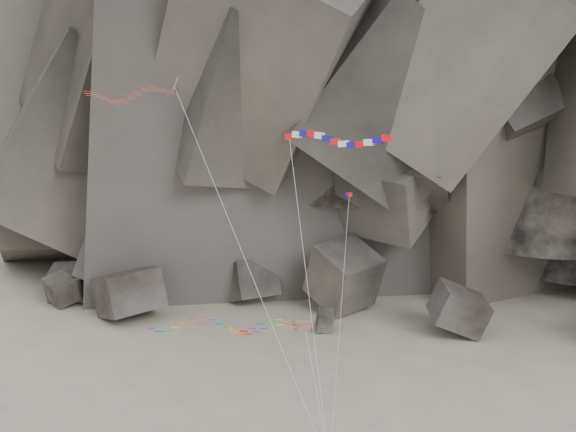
% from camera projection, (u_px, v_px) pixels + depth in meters
% --- Properties ---
extents(headland, '(110.00, 70.00, 84.00)m').
position_uv_depth(headland, '(364.00, 12.00, 120.80)').
color(headland, '#564E46').
rests_on(headland, ground).
extents(boulder_field, '(82.58, 19.70, 10.49)m').
position_uv_depth(boulder_field, '(286.00, 296.00, 94.96)').
color(boulder_field, '#47423F').
rests_on(boulder_field, ground).
extents(delta_kite, '(24.00, 10.69, 29.16)m').
position_uv_depth(delta_kite, '(125.00, 94.00, 62.71)').
color(delta_kite, red).
rests_on(delta_kite, ground).
extents(banner_kite, '(8.83, 7.21, 24.89)m').
position_uv_depth(banner_kite, '(335.00, 141.00, 54.87)').
color(banner_kite, red).
rests_on(banner_kite, ground).
extents(parafoil_kite, '(17.22, 7.26, 9.05)m').
position_uv_depth(parafoil_kite, '(221.00, 325.00, 61.12)').
color(parafoil_kite, gold).
rests_on(parafoil_kite, ground).
extents(pennant_kite, '(0.78, 4.93, 20.24)m').
position_uv_depth(pennant_kite, '(344.00, 264.00, 55.10)').
color(pennant_kite, red).
rests_on(pennant_kite, ground).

